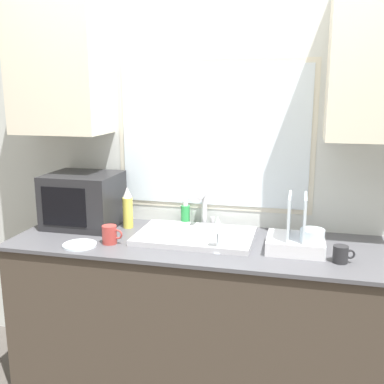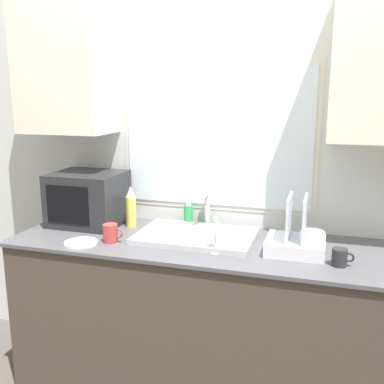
{
  "view_description": "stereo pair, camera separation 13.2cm",
  "coord_description": "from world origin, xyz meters",
  "px_view_note": "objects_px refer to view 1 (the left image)",
  "views": [
    {
      "loc": [
        0.51,
        -1.93,
        1.69
      ],
      "look_at": [
        -0.04,
        0.3,
        1.18
      ],
      "focal_mm": 42.0,
      "sensor_mm": 36.0,
      "label": 1
    },
    {
      "loc": [
        0.63,
        -1.9,
        1.69
      ],
      "look_at": [
        -0.04,
        0.3,
        1.18
      ],
      "focal_mm": 42.0,
      "sensor_mm": 36.0,
      "label": 2
    }
  ],
  "objects_px": {
    "microwave": "(83,200)",
    "soap_bottle": "(185,215)",
    "spray_bottle": "(128,208)",
    "wine_glass": "(218,225)",
    "dish_rack": "(298,238)",
    "faucet": "(204,206)",
    "mug_near_sink": "(110,235)"
  },
  "relations": [
    {
      "from": "soap_bottle",
      "to": "wine_glass",
      "type": "relative_size",
      "value": 0.82
    },
    {
      "from": "microwave",
      "to": "soap_bottle",
      "type": "height_order",
      "value": "microwave"
    },
    {
      "from": "dish_rack",
      "to": "spray_bottle",
      "type": "distance_m",
      "value": 1.0
    },
    {
      "from": "microwave",
      "to": "wine_glass",
      "type": "distance_m",
      "value": 0.91
    },
    {
      "from": "spray_bottle",
      "to": "soap_bottle",
      "type": "distance_m",
      "value": 0.35
    },
    {
      "from": "faucet",
      "to": "mug_near_sink",
      "type": "height_order",
      "value": "faucet"
    },
    {
      "from": "microwave",
      "to": "spray_bottle",
      "type": "bearing_deg",
      "value": 4.47
    },
    {
      "from": "microwave",
      "to": "spray_bottle",
      "type": "height_order",
      "value": "microwave"
    },
    {
      "from": "microwave",
      "to": "spray_bottle",
      "type": "distance_m",
      "value": 0.28
    },
    {
      "from": "mug_near_sink",
      "to": "microwave",
      "type": "bearing_deg",
      "value": 136.39
    },
    {
      "from": "soap_bottle",
      "to": "wine_glass",
      "type": "height_order",
      "value": "wine_glass"
    },
    {
      "from": "faucet",
      "to": "soap_bottle",
      "type": "relative_size",
      "value": 1.39
    },
    {
      "from": "dish_rack",
      "to": "mug_near_sink",
      "type": "relative_size",
      "value": 2.57
    },
    {
      "from": "faucet",
      "to": "mug_near_sink",
      "type": "distance_m",
      "value": 0.59
    },
    {
      "from": "microwave",
      "to": "dish_rack",
      "type": "distance_m",
      "value": 1.27
    },
    {
      "from": "faucet",
      "to": "dish_rack",
      "type": "relative_size",
      "value": 0.76
    },
    {
      "from": "faucet",
      "to": "dish_rack",
      "type": "xyz_separation_m",
      "value": [
        0.55,
        -0.28,
        -0.06
      ]
    },
    {
      "from": "spray_bottle",
      "to": "wine_glass",
      "type": "distance_m",
      "value": 0.66
    },
    {
      "from": "mug_near_sink",
      "to": "dish_rack",
      "type": "bearing_deg",
      "value": 7.1
    },
    {
      "from": "faucet",
      "to": "soap_bottle",
      "type": "distance_m",
      "value": 0.13
    },
    {
      "from": "faucet",
      "to": "spray_bottle",
      "type": "height_order",
      "value": "spray_bottle"
    },
    {
      "from": "microwave",
      "to": "mug_near_sink",
      "type": "distance_m",
      "value": 0.41
    },
    {
      "from": "microwave",
      "to": "spray_bottle",
      "type": "relative_size",
      "value": 1.67
    },
    {
      "from": "dish_rack",
      "to": "mug_near_sink",
      "type": "distance_m",
      "value": 0.98
    },
    {
      "from": "spray_bottle",
      "to": "mug_near_sink",
      "type": "distance_m",
      "value": 0.3
    },
    {
      "from": "spray_bottle",
      "to": "mug_near_sink",
      "type": "xyz_separation_m",
      "value": [
        0.01,
        -0.29,
        -0.07
      ]
    },
    {
      "from": "spray_bottle",
      "to": "wine_glass",
      "type": "bearing_deg",
      "value": -26.28
    },
    {
      "from": "soap_bottle",
      "to": "mug_near_sink",
      "type": "distance_m",
      "value": 0.52
    },
    {
      "from": "dish_rack",
      "to": "soap_bottle",
      "type": "xyz_separation_m",
      "value": [
        -0.67,
        0.29,
        0.0
      ]
    },
    {
      "from": "mug_near_sink",
      "to": "spray_bottle",
      "type": "bearing_deg",
      "value": 92.59
    },
    {
      "from": "soap_bottle",
      "to": "mug_near_sink",
      "type": "xyz_separation_m",
      "value": [
        -0.31,
        -0.41,
        -0.02
      ]
    },
    {
      "from": "microwave",
      "to": "dish_rack",
      "type": "xyz_separation_m",
      "value": [
        1.26,
        -0.15,
        -0.09
      ]
    }
  ]
}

